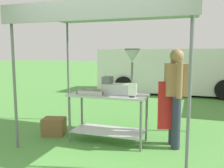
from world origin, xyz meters
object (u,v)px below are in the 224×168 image
object	(u,v)px
donut_cart	(108,108)
menu_sign	(132,91)
van_white	(174,70)
supply_crate	(54,126)
donut_tray	(93,93)
donut_fryer	(122,79)
stall_canopy	(110,16)
vendor	(175,93)

from	to	relation	value
donut_cart	menu_sign	size ratio (longest dim) A/B	5.88
van_white	supply_crate	bearing A→B (deg)	-107.09
donut_tray	donut_fryer	size ratio (longest dim) A/B	0.62
stall_canopy	vendor	size ratio (longest dim) A/B	1.78
donut_fryer	vendor	size ratio (longest dim) A/B	0.48
donut_tray	vendor	xyz separation A→B (m)	(1.34, 0.22, 0.04)
stall_canopy	menu_sign	bearing A→B (deg)	-30.06
donut_tray	donut_fryer	xyz separation A→B (m)	(0.48, 0.12, 0.25)
donut_tray	donut_fryer	world-z (taller)	donut_fryer
stall_canopy	donut_tray	bearing A→B (deg)	-142.58
vendor	supply_crate	bearing A→B (deg)	-176.39
supply_crate	donut_fryer	bearing A→B (deg)	1.51
menu_sign	stall_canopy	bearing A→B (deg)	149.94
stall_canopy	van_white	distance (m)	5.84
donut_fryer	supply_crate	distance (m)	1.64
donut_cart	donut_tray	size ratio (longest dim) A/B	2.82
vendor	stall_canopy	bearing A→B (deg)	-178.10
donut_tray	menu_sign	bearing A→B (deg)	-6.62
donut_tray	vendor	distance (m)	1.36
donut_cart	menu_sign	bearing A→B (deg)	-19.93
donut_tray	supply_crate	bearing A→B (deg)	174.50
menu_sign	van_white	size ratio (longest dim) A/B	0.04
stall_canopy	donut_fryer	distance (m)	1.08
stall_canopy	vendor	bearing A→B (deg)	1.90
donut_cart	van_white	bearing A→B (deg)	83.30
menu_sign	supply_crate	distance (m)	1.75
donut_fryer	donut_tray	bearing A→B (deg)	-166.19
vendor	van_white	size ratio (longest dim) A/B	0.29
donut_fryer	menu_sign	xyz separation A→B (m)	(0.22, -0.20, -0.17)
donut_tray	donut_cart	bearing A→B (deg)	19.46
menu_sign	supply_crate	bearing A→B (deg)	173.99
donut_fryer	menu_sign	distance (m)	0.35
donut_tray	vendor	size ratio (longest dim) A/B	0.30
donut_cart	stall_canopy	bearing A→B (deg)	90.00
stall_canopy	donut_fryer	world-z (taller)	stall_canopy
donut_cart	van_white	world-z (taller)	van_white
supply_crate	van_white	size ratio (longest dim) A/B	0.08
donut_fryer	donut_cart	bearing A→B (deg)	-172.24
donut_tray	vendor	world-z (taller)	vendor
donut_cart	vendor	xyz separation A→B (m)	(1.10, 0.14, 0.30)
donut_fryer	supply_crate	world-z (taller)	donut_fryer
menu_sign	van_white	xyz separation A→B (m)	(0.22, 5.92, -0.06)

